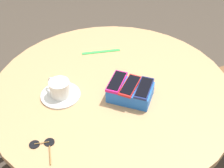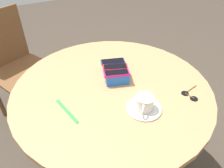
# 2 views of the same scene
# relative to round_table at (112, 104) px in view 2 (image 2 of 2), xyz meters

# --- Properties ---
(ground_plane) EXTENTS (8.00, 8.00, 0.00)m
(ground_plane) POSITION_rel_round_table_xyz_m (0.00, 0.00, -0.63)
(ground_plane) COLOR #42382D
(round_table) EXTENTS (1.04, 1.04, 0.76)m
(round_table) POSITION_rel_round_table_xyz_m (0.00, 0.00, 0.00)
(round_table) COLOR #2D2D2D
(round_table) RESTS_ON ground_plane
(phone_box) EXTENTS (0.20, 0.17, 0.06)m
(phone_box) POSITION_rel_round_table_xyz_m (-0.08, 0.06, 0.15)
(phone_box) COLOR blue
(phone_box) RESTS_ON round_table
(phone_navy) EXTENTS (0.09, 0.14, 0.01)m
(phone_navy) POSITION_rel_round_table_xyz_m (-0.13, 0.07, 0.19)
(phone_navy) COLOR navy
(phone_navy) RESTS_ON phone_box
(phone_red) EXTENTS (0.10, 0.14, 0.01)m
(phone_red) POSITION_rel_round_table_xyz_m (-0.07, 0.06, 0.19)
(phone_red) COLOR red
(phone_red) RESTS_ON phone_box
(phone_magenta) EXTENTS (0.09, 0.14, 0.01)m
(phone_magenta) POSITION_rel_round_table_xyz_m (-0.02, 0.04, 0.19)
(phone_magenta) COLOR #D11975
(phone_magenta) RESTS_ON phone_box
(saucer) EXTENTS (0.16, 0.16, 0.01)m
(saucer) POSITION_rel_round_table_xyz_m (0.21, 0.06, 0.13)
(saucer) COLOR silver
(saucer) RESTS_ON round_table
(coffee_cup) EXTENTS (0.10, 0.09, 0.07)m
(coffee_cup) POSITION_rel_round_table_xyz_m (0.21, 0.06, 0.17)
(coffee_cup) COLOR silver
(coffee_cup) RESTS_ON saucer
(lanyard_strap) EXTENTS (0.19, 0.06, 0.00)m
(lanyard_strap) POSITION_rel_round_table_xyz_m (0.06, -0.27, 0.12)
(lanyard_strap) COLOR green
(lanyard_strap) RESTS_ON round_table
(sunglasses) EXTENTS (0.09, 0.12, 0.01)m
(sunglasses) POSITION_rel_round_table_xyz_m (0.24, 0.32, 0.13)
(sunglasses) COLOR black
(sunglasses) RESTS_ON round_table
(chair_near_window) EXTENTS (0.57, 0.57, 0.91)m
(chair_near_window) POSITION_rel_round_table_xyz_m (-0.89, -0.41, -0.15)
(chair_near_window) COLOR brown
(chair_near_window) RESTS_ON ground_plane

